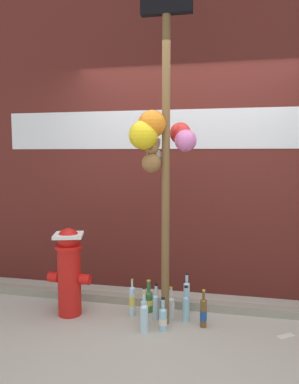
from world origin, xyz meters
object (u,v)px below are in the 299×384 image
memorial_post (161,120)px  bottle_8 (144,317)px  bottle_0 (203,313)px  bottle_7 (144,311)px  bottle_6 (186,306)px  bottle_9 (156,305)px  bottle_1 (149,300)px  bottle_4 (187,296)px  fire_hydrant (69,270)px  bottle_2 (163,318)px  bottle_3 (132,300)px  bottle_5 (171,306)px

memorial_post → bottle_8: 1.71m
bottle_0 → bottle_7: bearing=-171.3°
bottle_6 → bottle_9: (-0.28, -0.03, -0.00)m
memorial_post → bottle_1: (-0.15, 0.22, -1.72)m
bottle_7 → bottle_4: bearing=45.1°
memorial_post → bottle_6: (0.23, 0.10, -1.70)m
fire_hydrant → bottle_4: fire_hydrant is taller
bottle_6 → bottle_8: size_ratio=0.93×
bottle_0 → bottle_1: 0.58m
fire_hydrant → bottle_2: (0.94, -0.13, -0.33)m
memorial_post → bottle_4: 1.70m
bottle_2 → bottle_3: bearing=146.0°
bottle_4 → bottle_1: bearing=-170.9°
bottle_6 → bottle_8: (-0.33, -0.29, 0.00)m
bottle_5 → bottle_3: bearing=-174.7°
bottle_1 → bottle_7: bottle_7 is taller
memorial_post → bottle_3: (-0.29, 0.10, -1.68)m
bottle_2 → bottle_4: 0.44m
bottle_1 → bottle_2: bottle_1 is taller
bottle_2 → bottle_9: size_ratio=0.87×
bottle_1 → bottle_3: bottle_3 is taller
memorial_post → bottle_0: (0.39, 0.01, -1.70)m
bottle_1 → bottle_6: bearing=-17.6°
bottle_0 → bottle_5: (-0.31, 0.12, -0.02)m
bottle_2 → bottle_5: (0.03, 0.26, 0.00)m
bottle_3 → bottle_2: bearing=-34.0°
bottle_0 → bottle_6: 0.19m
bottle_1 → bottle_6: bottle_6 is taller
bottle_1 → bottle_6: size_ratio=0.96×
bottle_5 → bottle_0: bearing=-21.5°
bottle_3 → bottle_1: bearing=41.3°
memorial_post → bottle_2: memorial_post is taller
fire_hydrant → bottle_2: bearing=-8.2°
bottle_1 → bottle_4: (0.36, 0.06, 0.05)m
bottle_3 → bottle_7: bearing=-47.5°
bottle_5 → bottle_8: 0.38m
fire_hydrant → bottle_4: size_ratio=2.14×
bottle_8 → bottle_5: bearing=61.1°
bottle_1 → bottle_4: bearing=9.1°
bottle_0 → bottle_9: bearing=172.1°
bottle_4 → bottle_9: bearing=-141.9°
bottle_2 → bottle_4: bottle_4 is taller
bottle_7 → bottle_0: bearing=8.7°
bottle_0 → bottle_2: bottle_0 is taller
bottle_5 → bottle_8: size_ratio=0.84×
bottle_8 → bottle_9: (0.05, 0.27, -0.00)m
bottle_2 → bottle_8: bottle_8 is taller
memorial_post → bottle_6: size_ratio=9.25×
bottle_0 → bottle_2: 0.37m
bottle_5 → bottle_7: 0.30m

